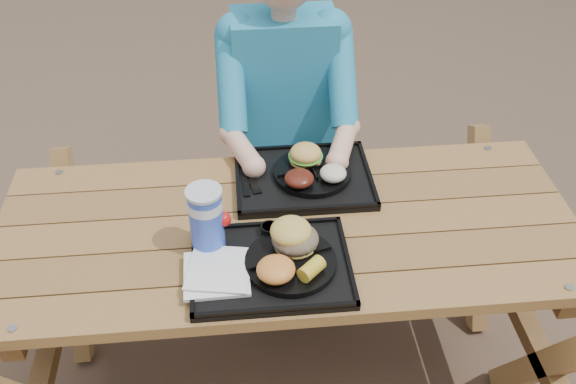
{
  "coord_description": "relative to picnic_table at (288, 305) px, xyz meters",
  "views": [
    {
      "loc": [
        -0.14,
        -1.46,
        2.08
      ],
      "look_at": [
        0.0,
        0.0,
        0.88
      ],
      "focal_mm": 40.0,
      "sensor_mm": 36.0,
      "label": 1
    }
  ],
  "objects": [
    {
      "name": "corn_cob",
      "position": [
        0.04,
        -0.25,
        0.44
      ],
      "size": [
        0.11,
        0.11,
        0.04
      ],
      "primitive_type": null,
      "rotation": [
        0.0,
        0.0,
        0.76
      ],
      "color": "gold",
      "rests_on": "plate_near"
    },
    {
      "name": "condiment_mustard",
      "position": [
        -0.01,
        -0.05,
        0.41
      ],
      "size": [
        0.04,
        0.04,
        0.03
      ],
      "primitive_type": "cylinder",
      "color": "yellow",
      "rests_on": "tray_near"
    },
    {
      "name": "plate_near",
      "position": [
        -0.01,
        -0.19,
        0.41
      ],
      "size": [
        0.26,
        0.26,
        0.02
      ],
      "primitive_type": "cylinder",
      "color": "black",
      "rests_on": "tray_near"
    },
    {
      "name": "diner",
      "position": [
        0.05,
        0.67,
        0.27
      ],
      "size": [
        0.48,
        0.84,
        1.28
      ],
      "primitive_type": null,
      "color": "#19A2B2",
      "rests_on": "ground"
    },
    {
      "name": "sandwich",
      "position": [
        0.01,
        -0.14,
        0.48
      ],
      "size": [
        0.13,
        0.13,
        0.13
      ],
      "primitive_type": null,
      "color": "gold",
      "rests_on": "plate_near"
    },
    {
      "name": "ground",
      "position": [
        0.0,
        0.0,
        -0.38
      ],
      "size": [
        60.0,
        60.0,
        0.0
      ],
      "primitive_type": "plane",
      "color": "#999999",
      "rests_on": "ground"
    },
    {
      "name": "tray_far",
      "position": [
        0.07,
        0.21,
        0.39
      ],
      "size": [
        0.45,
        0.35,
        0.02
      ],
      "primitive_type": "cube",
      "color": "black",
      "rests_on": "picnic_table"
    },
    {
      "name": "picnic_table",
      "position": [
        0.0,
        0.0,
        0.0
      ],
      "size": [
        1.8,
        1.49,
        0.75
      ],
      "primitive_type": null,
      "color": "#999999",
      "rests_on": "ground"
    },
    {
      "name": "baked_beans",
      "position": [
        0.05,
        0.15,
        0.44
      ],
      "size": [
        0.1,
        0.1,
        0.04
      ],
      "primitive_type": "ellipsoid",
      "color": "#521A10",
      "rests_on": "plate_far"
    },
    {
      "name": "plate_far",
      "position": [
        0.1,
        0.22,
        0.41
      ],
      "size": [
        0.26,
        0.26,
        0.02
      ],
      "primitive_type": "cylinder",
      "color": "black",
      "rests_on": "tray_far"
    },
    {
      "name": "condiment_bbq",
      "position": [
        -0.06,
        -0.06,
        0.41
      ],
      "size": [
        0.05,
        0.05,
        0.03
      ],
      "primitive_type": "cylinder",
      "color": "black",
      "rests_on": "tray_near"
    },
    {
      "name": "cutlery_far",
      "position": [
        -0.1,
        0.21,
        0.4
      ],
      "size": [
        0.06,
        0.16,
        0.01
      ],
      "primitive_type": "cube",
      "rotation": [
        0.0,
        0.0,
        0.2
      ],
      "color": "black",
      "rests_on": "tray_far"
    },
    {
      "name": "burger",
      "position": [
        0.08,
        0.27,
        0.46
      ],
      "size": [
        0.11,
        0.11,
        0.1
      ],
      "primitive_type": null,
      "color": "gold",
      "rests_on": "plate_far"
    },
    {
      "name": "soda_cup",
      "position": [
        -0.24,
        -0.09,
        0.49
      ],
      "size": [
        0.1,
        0.1,
        0.2
      ],
      "primitive_type": "cylinder",
      "color": "blue",
      "rests_on": "tray_near"
    },
    {
      "name": "potato_salad",
      "position": [
        0.16,
        0.16,
        0.44
      ],
      "size": [
        0.09,
        0.09,
        0.05
      ],
      "primitive_type": "ellipsoid",
      "color": "beige",
      "rests_on": "plate_far"
    },
    {
      "name": "tray_near",
      "position": [
        -0.07,
        -0.19,
        0.39
      ],
      "size": [
        0.45,
        0.35,
        0.02
      ],
      "primitive_type": "cube",
      "color": "black",
      "rests_on": "picnic_table"
    },
    {
      "name": "napkin_stack",
      "position": [
        -0.22,
        -0.21,
        0.41
      ],
      "size": [
        0.19,
        0.19,
        0.02
      ],
      "primitive_type": "cube",
      "rotation": [
        0.0,
        0.0,
        0.02
      ],
      "color": "white",
      "rests_on": "tray_near"
    },
    {
      "name": "mac_cheese",
      "position": [
        -0.06,
        -0.25,
        0.44
      ],
      "size": [
        0.11,
        0.11,
        0.05
      ],
      "primitive_type": "ellipsoid",
      "color": "orange",
      "rests_on": "plate_near"
    }
  ]
}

